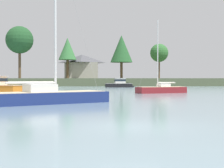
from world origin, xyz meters
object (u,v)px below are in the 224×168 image
Objects in this scene: sailboat_maroon at (161,91)px; mooring_buoy_green at (9,87)px; cruiser_black at (121,85)px; sailboat_navy at (46,100)px.

sailboat_maroon is 18.61× the size of mooring_buoy_green.
cruiser_black is at bearing 6.90° from mooring_buoy_green.
sailboat_navy is 22.58m from sailboat_maroon.
sailboat_navy is at bearing -100.27° from cruiser_black.
mooring_buoy_green is at bearing 134.65° from sailboat_maroon.
sailboat_navy is at bearing -123.89° from sailboat_maroon.
mooring_buoy_green is (-24.57, -2.97, -0.42)m from cruiser_black.
sailboat_maroon is at bearing -45.35° from mooring_buoy_green.
cruiser_black is 0.49× the size of sailboat_navy.
cruiser_black is at bearing 79.73° from sailboat_navy.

